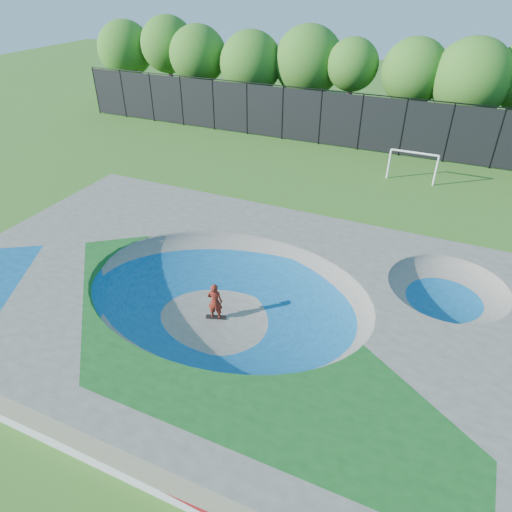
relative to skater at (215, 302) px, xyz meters
The scene contains 7 objects.
ground 0.91m from the skater, 15.86° to the left, with size 120.00×120.00×0.00m, color #30631B.
skate_deck 0.45m from the skater, 15.86° to the left, with size 22.00×14.00×1.50m, color gray.
skater is the anchor object (origin of this frame).
skateboard 0.77m from the skater, ahead, with size 0.78×0.22×0.05m, color black.
soccer_goal 17.38m from the skater, 73.77° to the left, with size 2.95×0.12×1.95m.
fence 21.17m from the skater, 88.83° to the left, with size 48.09×0.09×4.04m.
treeline 26.49m from the skater, 93.57° to the left, with size 53.21×7.00×8.14m.
Camera 1 is at (6.57, -11.90, 11.55)m, focal length 32.00 mm.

